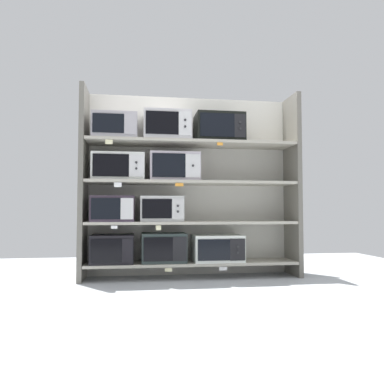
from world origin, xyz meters
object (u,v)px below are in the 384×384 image
(microwave_2, at_px, (217,248))
(microwave_5, at_px, (119,167))
(microwave_3, at_px, (113,209))
(microwave_6, at_px, (174,167))
(microwave_9, at_px, (219,129))
(microwave_0, at_px, (113,249))
(microwave_8, at_px, (167,127))
(microwave_1, at_px, (164,247))
(microwave_4, at_px, (161,209))
(microwave_7, at_px, (115,128))

(microwave_2, bearing_deg, microwave_5, -179.99)
(microwave_2, xyz_separation_m, microwave_3, (-1.10, -0.00, 0.42))
(microwave_6, distance_m, microwave_9, 0.66)
(microwave_0, height_order, microwave_9, microwave_9)
(microwave_2, xyz_separation_m, microwave_5, (-1.05, -0.00, 0.86))
(microwave_3, xyz_separation_m, microwave_9, (1.13, -0.00, 0.88))
(microwave_6, bearing_deg, microwave_5, 180.00)
(microwave_0, relative_size, microwave_8, 0.87)
(microwave_8, bearing_deg, microwave_3, -179.99)
(microwave_1, relative_size, microwave_3, 1.06)
(microwave_4, relative_size, microwave_7, 0.97)
(microwave_4, relative_size, microwave_8, 0.90)
(microwave_6, distance_m, microwave_7, 0.75)
(microwave_0, height_order, microwave_3, microwave_3)
(microwave_0, distance_m, microwave_8, 1.41)
(microwave_1, height_order, microwave_4, microwave_4)
(microwave_6, height_order, microwave_8, microwave_8)
(microwave_2, distance_m, microwave_3, 1.18)
(microwave_5, relative_size, microwave_7, 1.17)
(microwave_6, bearing_deg, microwave_8, 179.87)
(microwave_4, relative_size, microwave_9, 0.86)
(microwave_0, xyz_separation_m, microwave_5, (0.05, -0.00, 0.85))
(microwave_1, bearing_deg, microwave_4, 179.83)
(microwave_2, bearing_deg, microwave_8, 180.00)
(microwave_0, relative_size, microwave_2, 0.83)
(microwave_1, distance_m, microwave_2, 0.58)
(microwave_0, bearing_deg, microwave_3, 0.67)
(microwave_0, distance_m, microwave_7, 1.27)
(microwave_2, height_order, microwave_8, microwave_8)
(microwave_2, bearing_deg, microwave_1, 180.00)
(microwave_4, bearing_deg, microwave_6, -0.10)
(microwave_2, bearing_deg, microwave_7, 179.99)
(microwave_0, xyz_separation_m, microwave_8, (0.56, 0.00, 1.30))
(microwave_4, distance_m, microwave_5, 0.63)
(microwave_2, distance_m, microwave_8, 1.41)
(microwave_1, relative_size, microwave_8, 0.93)
(microwave_3, xyz_separation_m, microwave_4, (0.50, 0.00, 0.00))
(microwave_3, bearing_deg, microwave_4, 0.01)
(microwave_5, bearing_deg, microwave_7, 179.46)
(microwave_9, bearing_deg, microwave_4, 179.98)
(microwave_0, height_order, microwave_8, microwave_8)
(microwave_1, relative_size, microwave_5, 0.86)
(microwave_3, distance_m, microwave_7, 0.86)
(microwave_4, height_order, microwave_7, microwave_7)
(microwave_1, xyz_separation_m, microwave_4, (-0.02, 0.00, 0.41))
(microwave_4, relative_size, microwave_6, 0.85)
(microwave_3, bearing_deg, microwave_0, -179.33)
(microwave_3, xyz_separation_m, microwave_6, (0.64, -0.00, 0.45))
(microwave_3, distance_m, microwave_8, 1.04)
(microwave_0, distance_m, microwave_4, 0.65)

